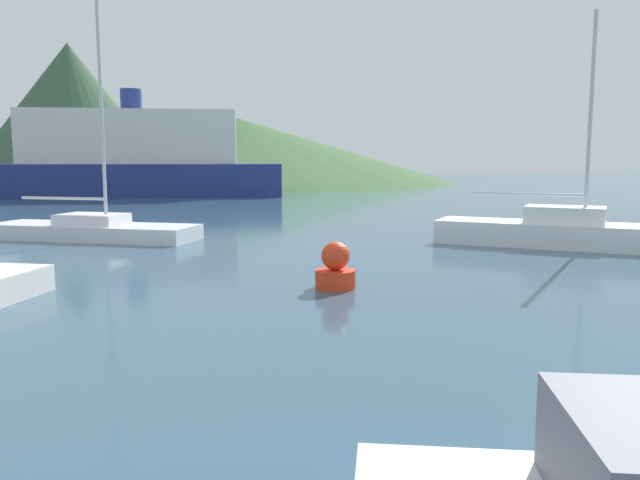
{
  "coord_description": "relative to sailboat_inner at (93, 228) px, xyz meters",
  "views": [
    {
      "loc": [
        -1.7,
        1.87,
        2.82
      ],
      "look_at": [
        0.89,
        14.0,
        1.2
      ],
      "focal_mm": 35.0,
      "sensor_mm": 36.0,
      "label": 1
    }
  ],
  "objects": [
    {
      "name": "buoy_marker",
      "position": [
        6.43,
        -9.97,
        0.05
      ],
      "size": [
        0.89,
        0.89,
        1.03
      ],
      "color": "red",
      "rests_on": "ground_plane"
    },
    {
      "name": "hill_central",
      "position": [
        9.35,
        53.3,
        3.47
      ],
      "size": [
        52.07,
        52.07,
        7.69
      ],
      "color": "#3D6038",
      "rests_on": "ground_plane"
    },
    {
      "name": "sailboat_middle",
      "position": [
        15.12,
        -5.23,
        0.12
      ],
      "size": [
        7.58,
        6.39,
        7.32
      ],
      "rotation": [
        0.0,
        0.0,
        -0.65
      ],
      "color": "white",
      "rests_on": "ground_plane"
    },
    {
      "name": "sailboat_inner",
      "position": [
        0.0,
        0.0,
        0.0
      ],
      "size": [
        7.68,
        5.18,
        8.86
      ],
      "rotation": [
        0.0,
        0.0,
        -0.45
      ],
      "color": "silver",
      "rests_on": "ground_plane"
    },
    {
      "name": "hill_west",
      "position": [
        -9.94,
        56.48,
        7.76
      ],
      "size": [
        24.49,
        24.49,
        16.28
      ],
      "color": "#38563D",
      "rests_on": "ground_plane"
    },
    {
      "name": "ferry_distant",
      "position": [
        -0.61,
        26.3,
        2.43
      ],
      "size": [
        22.48,
        8.0,
        7.97
      ],
      "rotation": [
        0.0,
        0.0,
        -0.08
      ],
      "color": "navy",
      "rests_on": "ground_plane"
    }
  ]
}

